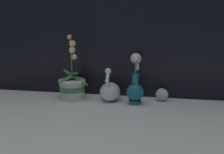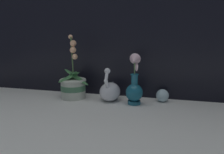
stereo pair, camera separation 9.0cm
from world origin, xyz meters
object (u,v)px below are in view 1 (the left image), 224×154
at_px(swan_figurine, 110,91).
at_px(glass_sphere, 162,95).
at_px(orchid_potted_plant, 72,86).
at_px(blue_vase, 135,87).

relative_size(swan_figurine, glass_sphere, 2.71).
distance_m(swan_figurine, glass_sphere, 0.31).
xyz_separation_m(orchid_potted_plant, blue_vase, (0.38, -0.03, 0.02)).
height_order(orchid_potted_plant, swan_figurine, orchid_potted_plant).
xyz_separation_m(blue_vase, glass_sphere, (0.15, 0.09, -0.06)).
bearing_deg(swan_figurine, glass_sphere, 9.99).
distance_m(orchid_potted_plant, blue_vase, 0.39).
height_order(orchid_potted_plant, glass_sphere, orchid_potted_plant).
relative_size(swan_figurine, blue_vase, 0.71).
bearing_deg(blue_vase, orchid_potted_plant, 175.54).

